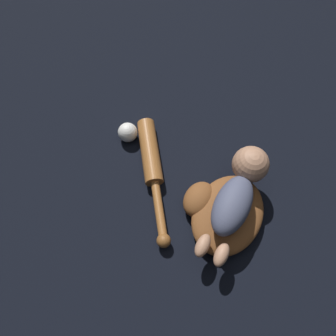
% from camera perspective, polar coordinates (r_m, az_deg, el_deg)
% --- Properties ---
extents(ground_plane, '(6.00, 6.00, 0.00)m').
position_cam_1_polar(ground_plane, '(1.11, 8.61, -7.69)').
color(ground_plane, black).
extents(baseball_glove, '(0.33, 0.30, 0.07)m').
position_cam_1_polar(baseball_glove, '(1.07, 9.52, -7.50)').
color(baseball_glove, brown).
rests_on(baseball_glove, ground).
extents(baby_figure, '(0.38, 0.20, 0.12)m').
position_cam_1_polar(baby_figure, '(1.01, 12.23, -3.83)').
color(baby_figure, '#4C516B').
rests_on(baby_figure, baseball_glove).
extents(baseball_bat, '(0.32, 0.39, 0.06)m').
position_cam_1_polar(baseball_bat, '(1.14, -2.76, 0.62)').
color(baseball_bat, '#9E602D').
rests_on(baseball_bat, ground).
extents(baseball, '(0.07, 0.07, 0.07)m').
position_cam_1_polar(baseball, '(1.21, -6.89, 6.31)').
color(baseball, white).
rests_on(baseball, ground).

